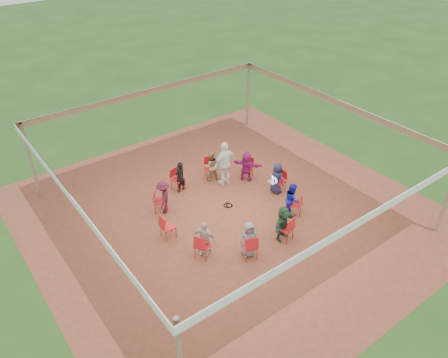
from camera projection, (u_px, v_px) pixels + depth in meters
ground at (227, 212)px, 15.50m from camera, size 80.00×80.00×0.00m
dirt_patch at (227, 212)px, 15.50m from camera, size 13.00×13.00×0.00m
tent at (228, 155)px, 14.19m from camera, size 10.33×10.33×3.00m
chair_0 at (279, 181)px, 16.36m from camera, size 0.46×0.44×0.90m
chair_1 at (247, 169)px, 17.10m from camera, size 0.60×0.59×0.90m
chair_2 at (210, 168)px, 17.13m from camera, size 0.55×0.56×0.90m
chair_3 at (178, 180)px, 16.45m from camera, size 0.52×0.54×0.90m
chair_4 at (161, 201)px, 15.31m from camera, size 0.61×0.60×0.90m
chair_5 at (168, 227)px, 14.14m from camera, size 0.46×0.44×0.90m
chair_6 at (202, 245)px, 13.40m from camera, size 0.60×0.59×0.90m
chair_7 at (250, 246)px, 13.37m from camera, size 0.55×0.56×0.90m
chair_8 at (286, 229)px, 14.06m from camera, size 0.52×0.54×0.90m
chair_9 at (295, 203)px, 15.20m from camera, size 0.61×0.60×0.90m
person_seated_0 at (277, 178)px, 16.21m from camera, size 0.37×0.62×1.25m
person_seated_1 at (246, 166)px, 16.91m from camera, size 1.00×1.20×1.25m
person_seated_2 at (211, 166)px, 16.94m from camera, size 0.69×0.54×1.25m
person_seated_3 at (180, 177)px, 16.29m from camera, size 0.52×0.41×1.25m
person_seated_4 at (164, 197)px, 15.20m from camera, size 0.81×0.88×1.25m
person_seated_5 at (204, 238)px, 13.40m from camera, size 0.72×0.82×1.25m
person_seated_6 at (249, 239)px, 13.37m from camera, size 0.69×0.53×1.25m
person_seated_7 at (283, 223)px, 14.02m from camera, size 1.23×0.73×1.25m
person_seated_8 at (292, 199)px, 15.10m from camera, size 0.65×0.69×1.25m
standing_person at (225, 163)px, 16.54m from camera, size 1.10×0.62×1.81m
cable_coil at (228, 205)px, 15.82m from camera, size 0.39×0.39×0.03m
laptop at (273, 180)px, 16.15m from camera, size 0.27×0.33×0.22m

